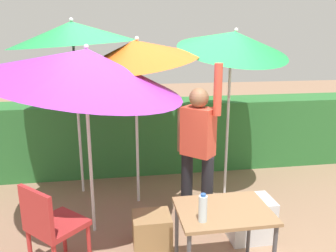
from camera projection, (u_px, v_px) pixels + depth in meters
name	position (u px, v px, depth m)	size (l,w,h in m)	color
ground_plane	(172.00, 220.00, 4.09)	(24.00, 24.00, 0.00)	#937056
hedge_row	(154.00, 135.00, 5.60)	(8.00, 0.70, 1.13)	#2D7033
umbrella_rainbow	(86.00, 67.00, 3.43)	(2.13, 2.09, 2.27)	silver
umbrella_orange	(234.00, 42.00, 4.26)	(1.45, 1.44, 2.42)	silver
umbrella_yellow	(72.00, 33.00, 4.29)	(1.65, 1.64, 2.39)	silver
umbrella_navy	(136.00, 52.00, 4.05)	(1.56, 1.54, 2.28)	silver
person_vendor	(198.00, 145.00, 3.90)	(0.46, 0.45, 1.88)	black
chair_plastic	(51.00, 224.00, 3.06)	(0.62, 0.62, 0.89)	#B72D2D
cooler_box	(250.00, 219.00, 3.68)	(0.47, 0.36, 0.46)	silver
crate_cardboard	(152.00, 230.00, 3.56)	(0.39, 0.35, 0.35)	#9E7A4C
folding_table	(223.00, 218.00, 2.93)	(0.80, 0.60, 0.71)	#4C4C51
bottle_water	(203.00, 208.00, 2.69)	(0.07, 0.07, 0.24)	silver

